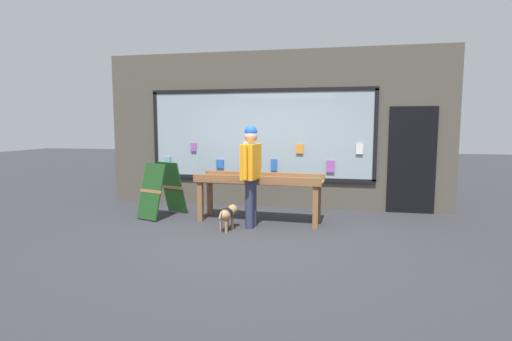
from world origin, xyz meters
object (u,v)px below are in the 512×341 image
Objects in this scene: sandwich_board_sign at (162,189)px; display_table_main at (259,184)px; person_browsing at (251,168)px; small_dog at (228,214)px.

display_table_main is at bearing 20.14° from sandwich_board_sign.
person_browsing is 1.96m from sandwich_board_sign.
small_dog is (-0.38, -0.72, -0.41)m from display_table_main.
display_table_main is 0.56m from person_browsing.
small_dog is at bearing -118.09° from display_table_main.
display_table_main is at bearing 1.29° from person_browsing.
person_browsing reaches higher than small_dog.
sandwich_board_sign is (-1.50, 0.73, 0.25)m from small_dog.
display_table_main reaches higher than small_dog.
sandwich_board_sign is at bearing 83.16° from person_browsing.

